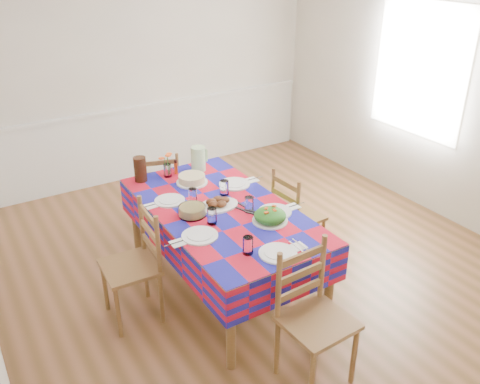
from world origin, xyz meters
The scene contains 23 objects.
room centered at (0.00, 0.00, 1.35)m, with size 4.58×5.08×2.78m.
wainscot centered at (0.00, 2.48, 0.49)m, with size 4.41×0.06×0.92m.
window_right centered at (2.23, 0.30, 1.50)m, with size 1.40×1.40×0.00m, color white.
dining_table centered at (-0.43, -0.08, 0.67)m, with size 1.05×1.95×0.76m.
setting_near_head centered at (-0.48, -0.84, 0.79)m, with size 0.44×0.30×0.13m.
setting_left_near centered at (-0.73, -0.34, 0.79)m, with size 0.50×0.30×0.13m.
setting_left_far centered at (-0.69, 0.21, 0.79)m, with size 0.47×0.28×0.12m.
setting_right_near centered at (-0.15, -0.33, 0.79)m, with size 0.51×0.30×0.13m.
setting_right_far centered at (-0.16, 0.20, 0.79)m, with size 0.53×0.30×0.13m.
meat_platter centered at (-0.44, -0.04, 0.79)m, with size 0.35×0.25×0.07m.
salad_platter centered at (-0.21, -0.47, 0.80)m, with size 0.28×0.28×0.12m.
pasta_bowl centered at (-0.69, -0.06, 0.80)m, with size 0.22×0.22×0.08m.
cake centered at (-0.42, 0.48, 0.80)m, with size 0.29×0.29×0.08m.
serving_utensils centered at (-0.28, -0.19, 0.76)m, with size 0.14×0.31×0.01m.
flower_vase centered at (-0.54, 0.72, 0.86)m, with size 0.15×0.12×0.24m.
hot_sauce centered at (-0.45, 0.74, 0.83)m, with size 0.03×0.03×0.14m, color #C1390F.
green_pitcher centered at (-0.23, 0.70, 0.88)m, with size 0.14×0.14×0.24m, color #AEDE9D.
tea_pitcher centered at (-0.79, 0.77, 0.87)m, with size 0.12×0.12×0.23m, color black.
name_card centered at (-0.44, -1.01, 0.77)m, with size 0.08×0.03×0.02m, color white.
chair_near centered at (-0.43, -1.30, 0.49)m, with size 0.46×0.44×1.00m.
chair_far centered at (-0.44, 1.15, 0.42)m, with size 0.46×0.45×0.85m.
chair_left centered at (-1.21, -0.08, 0.48)m, with size 0.43×0.45×0.96m.
chair_right centered at (0.35, -0.08, 0.45)m, with size 0.41×0.42×0.91m.
Camera 1 is at (-2.23, -3.29, 2.75)m, focal length 38.00 mm.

